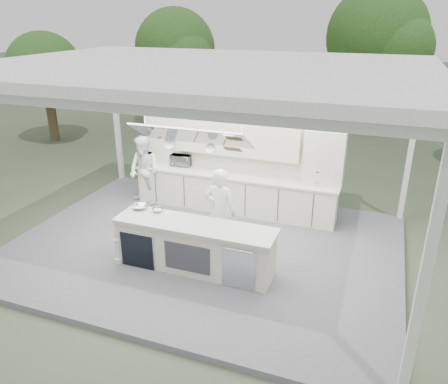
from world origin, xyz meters
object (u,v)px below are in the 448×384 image
at_px(demo_island, 194,246).
at_px(back_counter, 234,192).
at_px(sous_chef, 144,171).
at_px(head_chef, 220,213).

relative_size(demo_island, back_counter, 0.61).
xyz_separation_m(demo_island, sous_chef, (-2.46, 2.46, 0.41)).
relative_size(head_chef, sous_chef, 1.04).
height_order(demo_island, sous_chef, sous_chef).
relative_size(back_counter, head_chef, 2.76).
height_order(demo_island, back_counter, same).
bearing_deg(back_counter, head_chef, -77.92).
bearing_deg(head_chef, back_counter, -71.81).
distance_m(demo_island, head_chef, 0.87).
height_order(demo_island, head_chef, head_chef).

